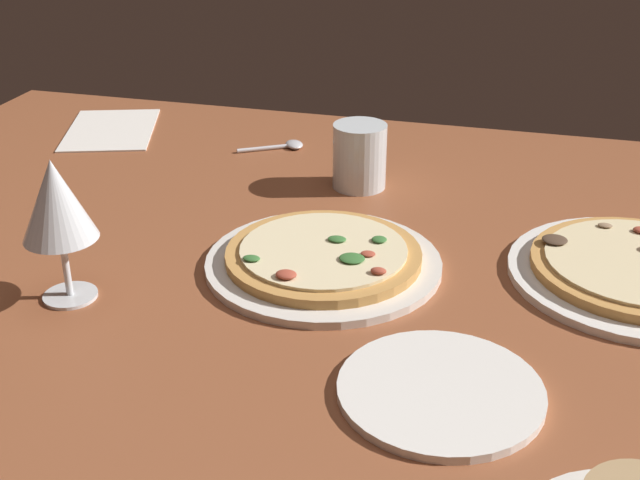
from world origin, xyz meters
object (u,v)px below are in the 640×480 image
at_px(wine_glass_far, 56,204).
at_px(water_glass, 358,159).
at_px(pizza_side, 640,270).
at_px(paper_menu, 111,130).
at_px(side_plate, 440,391).
at_px(pizza_main, 324,259).
at_px(spoon, 286,146).

xyz_separation_m(wine_glass_far, water_glass, (-0.24, -0.40, -0.07)).
relative_size(wine_glass_far, water_glass, 1.75).
xyz_separation_m(pizza_side, paper_menu, (0.86, -0.32, -0.01)).
bearing_deg(wine_glass_far, side_plate, 170.71).
bearing_deg(wine_glass_far, pizza_main, -150.69).
height_order(pizza_main, water_glass, water_glass).
bearing_deg(wine_glass_far, pizza_side, -161.01).
relative_size(pizza_side, paper_menu, 1.39).
bearing_deg(wine_glass_far, spoon, -99.62).
xyz_separation_m(wine_glass_far, paper_menu, (0.23, -0.53, -0.11)).
relative_size(pizza_side, side_plate, 1.56).
distance_m(water_glass, paper_menu, 0.49).
xyz_separation_m(side_plate, spoon, (0.34, -0.60, 0.00)).
xyz_separation_m(pizza_main, wine_glass_far, (0.26, 0.14, 0.10)).
distance_m(paper_menu, spoon, 0.32).
distance_m(water_glass, side_plate, 0.51).
relative_size(side_plate, paper_menu, 0.89).
xyz_separation_m(pizza_main, side_plate, (-0.17, 0.22, -0.01)).
relative_size(wine_glass_far, spoon, 1.57).
bearing_deg(spoon, water_glass, 139.78).
bearing_deg(pizza_side, pizza_main, 10.81).
xyz_separation_m(pizza_side, side_plate, (0.19, 0.28, -0.01)).
xyz_separation_m(pizza_main, paper_menu, (0.49, -0.39, -0.01)).
bearing_deg(wine_glass_far, paper_menu, -66.50).
bearing_deg(paper_menu, water_glass, 145.47).
bearing_deg(side_plate, pizza_side, -124.31).
xyz_separation_m(pizza_side, spoon, (0.53, -0.32, -0.01)).
height_order(side_plate, spoon, spoon).
bearing_deg(pizza_main, spoon, -66.41).
bearing_deg(wine_glass_far, water_glass, -120.80).
distance_m(pizza_side, water_glass, 0.43).
height_order(water_glass, spoon, water_glass).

